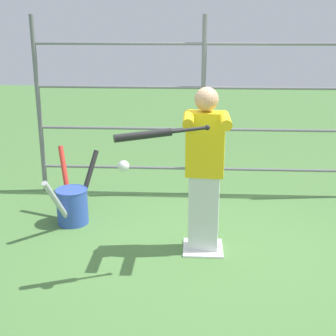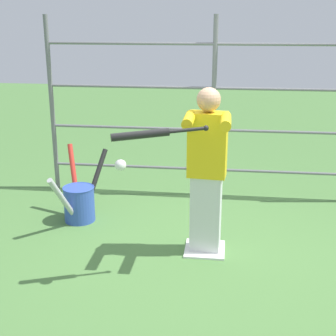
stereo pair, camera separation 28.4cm
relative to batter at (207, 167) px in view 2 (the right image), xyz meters
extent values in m
plane|color=#4C7A3D|center=(0.00, -0.02, -0.89)|extent=(24.00, 24.00, 0.00)
cube|color=white|center=(0.00, -0.02, -0.88)|extent=(0.40, 0.40, 0.02)
cylinder|color=slate|center=(0.00, -1.62, 0.26)|extent=(0.06, 0.06, 2.30)
cylinder|color=slate|center=(2.13, -1.62, 0.26)|extent=(0.06, 0.06, 2.30)
cylinder|color=slate|center=(0.00, -1.62, -0.54)|extent=(4.25, 0.04, 0.04)
cylinder|color=slate|center=(0.00, -1.62, -0.01)|extent=(4.25, 0.04, 0.04)
cylinder|color=slate|center=(0.00, -1.62, 0.52)|extent=(4.25, 0.04, 0.04)
cylinder|color=slate|center=(0.00, -1.62, 1.06)|extent=(4.25, 0.04, 0.04)
cube|color=silver|center=(0.00, -0.02, -0.49)|extent=(0.31, 0.21, 0.79)
cube|color=yellow|center=(0.00, -0.02, 0.22)|extent=(0.38, 0.24, 0.62)
sphere|color=tan|center=(0.00, -0.02, 0.64)|extent=(0.22, 0.22, 0.22)
cylinder|color=yellow|center=(-0.16, 0.22, 0.50)|extent=(0.10, 0.44, 0.10)
cylinder|color=yellow|center=(0.16, 0.19, 0.50)|extent=(0.10, 0.44, 0.10)
sphere|color=black|center=(0.00, 0.42, 0.48)|extent=(0.05, 0.05, 0.05)
cylinder|color=black|center=(0.15, 0.48, 0.47)|extent=(0.31, 0.14, 0.04)
cylinder|color=black|center=(0.52, 0.62, 0.45)|extent=(0.47, 0.23, 0.09)
sphere|color=white|center=(0.68, 0.68, 0.20)|extent=(0.10, 0.10, 0.10)
cylinder|color=#3351B2|center=(1.48, -0.57, -0.69)|extent=(0.35, 0.35, 0.40)
torus|color=#3351B2|center=(1.48, -0.57, -0.49)|extent=(0.36, 0.36, 0.01)
cylinder|color=#B2B2B7|center=(1.55, -0.29, -0.54)|extent=(0.18, 0.50, 0.66)
cylinder|color=black|center=(1.37, -0.87, -0.51)|extent=(0.24, 0.52, 0.71)
cylinder|color=red|center=(1.60, -0.79, -0.46)|extent=(0.24, 0.38, 0.80)
camera|label=1|loc=(0.11, 4.29, 1.35)|focal=50.00mm
camera|label=2|loc=(-0.17, 4.26, 1.35)|focal=50.00mm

